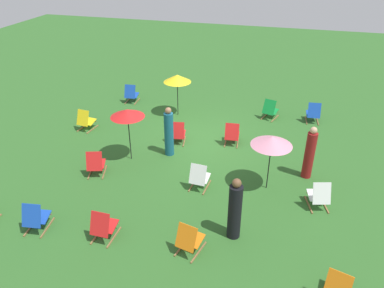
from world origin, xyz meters
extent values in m
plane|color=#2D6026|center=(0.00, 0.00, 0.00)|extent=(40.00, 40.00, 0.00)
cube|color=olive|center=(-0.90, 2.79, 0.02)|extent=(0.09, 0.76, 0.04)
cube|color=olive|center=(-0.46, 2.75, 0.02)|extent=(0.09, 0.76, 0.04)
cube|color=white|center=(-0.68, 2.67, 0.27)|extent=(0.51, 0.47, 0.13)
cube|color=white|center=(-0.66, 2.97, 0.55)|extent=(0.50, 0.28, 0.57)
cylinder|color=olive|center=(-0.70, 2.47, 0.20)|extent=(0.44, 0.06, 0.03)
cube|color=olive|center=(2.63, 5.57, 0.02)|extent=(0.14, 0.76, 0.04)
cube|color=olive|center=(3.07, 5.63, 0.02)|extent=(0.14, 0.76, 0.04)
cube|color=#1947B7|center=(2.86, 5.50, 0.27)|extent=(0.54, 0.49, 0.13)
cube|color=#1947B7|center=(2.82, 5.80, 0.55)|extent=(0.51, 0.31, 0.57)
cylinder|color=olive|center=(2.89, 5.30, 0.20)|extent=(0.44, 0.09, 0.03)
cube|color=olive|center=(4.22, 0.27, 0.02)|extent=(0.12, 0.76, 0.04)
cube|color=olive|center=(4.66, 0.23, 0.02)|extent=(0.12, 0.76, 0.04)
cube|color=yellow|center=(4.43, 0.15, 0.27)|extent=(0.52, 0.48, 0.13)
cube|color=yellow|center=(4.46, 0.45, 0.55)|extent=(0.50, 0.30, 0.57)
cylinder|color=olive|center=(4.41, -0.05, 0.20)|extent=(0.44, 0.07, 0.03)
cube|color=olive|center=(-4.23, 2.70, 0.02)|extent=(0.24, 0.74, 0.04)
cube|color=olive|center=(-3.81, 2.83, 0.02)|extent=(0.24, 0.74, 0.04)
cube|color=white|center=(-3.99, 2.67, 0.27)|extent=(0.58, 0.55, 0.13)
cube|color=white|center=(-4.07, 2.96, 0.55)|extent=(0.53, 0.37, 0.57)
cylinder|color=olive|center=(-3.93, 2.48, 0.20)|extent=(0.43, 0.15, 0.03)
cube|color=olive|center=(2.41, 2.86, 0.02)|extent=(0.26, 0.74, 0.04)
cube|color=olive|center=(2.83, 2.99, 0.02)|extent=(0.26, 0.74, 0.04)
cube|color=red|center=(2.65, 2.83, 0.27)|extent=(0.59, 0.56, 0.13)
cube|color=red|center=(2.56, 3.11, 0.55)|extent=(0.53, 0.38, 0.57)
cylinder|color=olive|center=(2.71, 2.64, 0.20)|extent=(0.43, 0.16, 0.03)
cube|color=olive|center=(0.83, 5.44, 0.02)|extent=(0.05, 0.76, 0.04)
cube|color=olive|center=(1.27, 5.43, 0.02)|extent=(0.05, 0.76, 0.04)
cube|color=red|center=(1.05, 5.33, 0.27)|extent=(0.49, 0.44, 0.13)
cube|color=red|center=(1.06, 5.63, 0.55)|extent=(0.48, 0.26, 0.57)
cylinder|color=olive|center=(1.05, 5.13, 0.20)|extent=(0.44, 0.04, 0.03)
cube|color=olive|center=(3.64, -2.72, 0.02)|extent=(0.09, 0.76, 0.04)
cube|color=olive|center=(4.08, -2.69, 0.02)|extent=(0.09, 0.76, 0.04)
cube|color=#1947B7|center=(3.87, -2.81, 0.27)|extent=(0.51, 0.46, 0.13)
cube|color=#1947B7|center=(3.85, -2.51, 0.55)|extent=(0.50, 0.28, 0.57)
cylinder|color=olive|center=(3.88, -3.01, 0.20)|extent=(0.44, 0.06, 0.03)
cube|color=olive|center=(0.55, 0.26, 0.02)|extent=(0.17, 0.75, 0.04)
cube|color=olive|center=(0.98, 0.33, 0.02)|extent=(0.17, 0.75, 0.04)
cube|color=red|center=(0.78, 0.20, 0.27)|extent=(0.55, 0.51, 0.13)
cube|color=red|center=(0.73, 0.49, 0.55)|extent=(0.52, 0.33, 0.57)
cylinder|color=olive|center=(0.82, 0.00, 0.20)|extent=(0.44, 0.10, 0.03)
cube|color=olive|center=(-1.34, -0.14, 0.02)|extent=(0.10, 0.76, 0.04)
cube|color=olive|center=(-0.90, -0.10, 0.02)|extent=(0.10, 0.76, 0.04)
cube|color=red|center=(-1.11, -0.22, 0.27)|extent=(0.52, 0.47, 0.13)
cube|color=red|center=(-1.14, 0.08, 0.55)|extent=(0.50, 0.29, 0.57)
cylinder|color=olive|center=(-1.09, -0.42, 0.20)|extent=(0.44, 0.07, 0.03)
cube|color=orange|center=(-4.38, 5.72, 0.27)|extent=(0.58, 0.55, 0.13)
cube|color=orange|center=(-4.30, 6.01, 0.55)|extent=(0.53, 0.37, 0.57)
cylinder|color=olive|center=(-4.44, 5.53, 0.20)|extent=(0.43, 0.15, 0.03)
cube|color=olive|center=(-2.46, -2.56, 0.02)|extent=(0.27, 0.73, 0.04)
cube|color=olive|center=(-2.04, -2.69, 0.02)|extent=(0.27, 0.73, 0.04)
cube|color=#148C38|center=(-2.28, -2.72, 0.27)|extent=(0.59, 0.56, 0.13)
cube|color=#148C38|center=(-2.19, -2.43, 0.55)|extent=(0.53, 0.38, 0.57)
cylinder|color=olive|center=(-2.35, -2.91, 0.20)|extent=(0.43, 0.16, 0.03)
cube|color=olive|center=(-4.13, -2.79, 0.02)|extent=(0.11, 0.76, 0.04)
cube|color=olive|center=(-3.69, -2.75, 0.02)|extent=(0.11, 0.76, 0.04)
cube|color=#1947B7|center=(-3.90, -2.87, 0.27)|extent=(0.52, 0.48, 0.13)
cube|color=#1947B7|center=(-3.93, -2.57, 0.55)|extent=(0.50, 0.29, 0.57)
cylinder|color=olive|center=(-3.88, -3.07, 0.20)|extent=(0.44, 0.07, 0.03)
cube|color=olive|center=(-1.31, 5.36, 0.02)|extent=(0.21, 0.75, 0.04)
cube|color=olive|center=(-0.88, 5.26, 0.02)|extent=(0.21, 0.75, 0.04)
cube|color=orange|center=(-1.12, 5.21, 0.27)|extent=(0.57, 0.53, 0.13)
cube|color=orange|center=(-1.05, 5.51, 0.55)|extent=(0.52, 0.35, 0.57)
cylinder|color=olive|center=(-1.17, 5.02, 0.20)|extent=(0.43, 0.13, 0.03)
cylinder|color=black|center=(1.93, 1.84, 0.89)|extent=(0.03, 0.03, 1.77)
cone|color=red|center=(1.93, 1.84, 1.67)|extent=(1.09, 1.09, 0.25)
cylinder|color=black|center=(-2.59, 2.30, 0.84)|extent=(0.03, 0.03, 1.69)
cone|color=pink|center=(-2.59, 2.30, 1.58)|extent=(1.17, 1.17, 0.27)
cylinder|color=black|center=(1.47, -1.92, 0.85)|extent=(0.03, 0.03, 1.69)
cone|color=yellow|center=(1.47, -1.92, 1.58)|extent=(1.10, 1.10, 0.29)
cylinder|color=#195972|center=(0.79, 1.21, 0.76)|extent=(0.42, 0.42, 1.52)
sphere|color=#936647|center=(0.79, 1.21, 1.62)|extent=(0.21, 0.21, 0.21)
cylinder|color=maroon|center=(-3.71, 1.37, 0.75)|extent=(0.42, 0.42, 1.51)
sphere|color=tan|center=(-3.71, 1.37, 1.60)|extent=(0.21, 0.21, 0.21)
cylinder|color=black|center=(-1.99, 4.56, 0.75)|extent=(0.45, 0.45, 1.49)
sphere|color=brown|center=(-1.99, 4.56, 1.59)|extent=(0.22, 0.22, 0.22)
camera|label=1|loc=(-2.88, 11.62, 6.58)|focal=35.05mm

